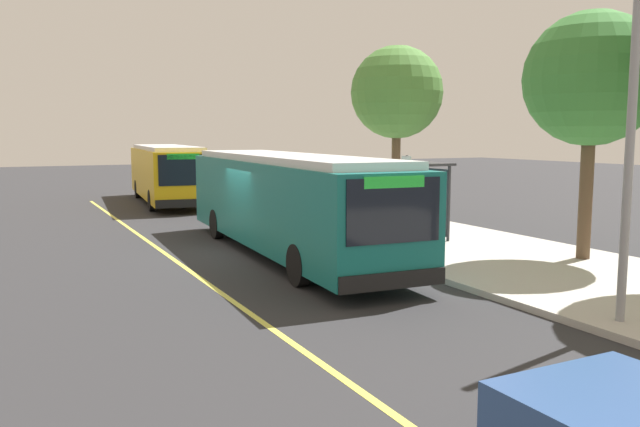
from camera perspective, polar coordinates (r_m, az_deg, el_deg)
ground_plane at (r=19.51m, az=-6.48°, el=-3.49°), size 120.00×120.00×0.00m
sidewalk_curb at (r=22.24m, az=8.21°, el=-2.03°), size 44.00×6.40×0.15m
lane_stripe_center at (r=18.89m, az=-12.78°, el=-3.95°), size 36.00×0.14×0.01m
transit_bus_main at (r=18.95m, az=-2.89°, el=1.18°), size 12.63×3.22×2.95m
transit_bus_second at (r=34.23m, az=-13.35°, el=3.59°), size 11.19×3.58×2.95m
bus_shelter at (r=21.77m, az=7.90°, el=2.67°), size 2.90×1.60×2.48m
waiting_bench at (r=21.46m, az=8.14°, el=-0.85°), size 1.60×0.48×0.95m
route_sign_post at (r=18.58m, az=7.61°, el=2.06°), size 0.44×0.08×2.80m
pedestrian_commuter at (r=22.40m, az=3.16°, el=0.78°), size 0.24×0.40×1.69m
street_tree_upstreet at (r=18.97m, az=22.80°, el=10.80°), size 3.58×3.58×6.64m
street_tree_downstreet at (r=26.82m, az=6.79°, el=10.50°), size 3.74×3.74×6.95m
utility_pole at (r=12.73m, az=25.63°, el=5.48°), size 0.16×0.16×6.40m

